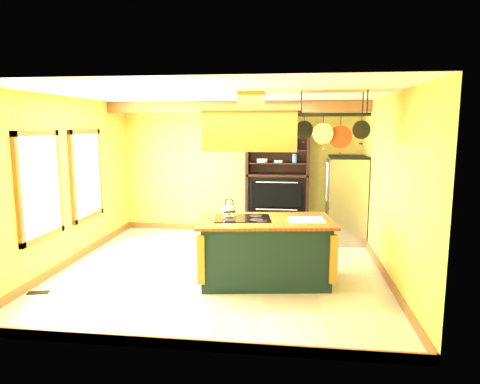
% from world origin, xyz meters
% --- Properties ---
extents(floor, '(5.00, 5.00, 0.00)m').
position_xyz_m(floor, '(0.00, 0.00, 0.00)').
color(floor, beige).
rests_on(floor, ground).
extents(ceiling, '(5.00, 5.00, 0.00)m').
position_xyz_m(ceiling, '(0.00, 0.00, 2.70)').
color(ceiling, white).
rests_on(ceiling, wall_back).
extents(wall_back, '(5.00, 0.02, 2.70)m').
position_xyz_m(wall_back, '(0.00, 2.50, 1.35)').
color(wall_back, gold).
rests_on(wall_back, floor).
extents(wall_front, '(5.00, 0.02, 2.70)m').
position_xyz_m(wall_front, '(0.00, -2.50, 1.35)').
color(wall_front, gold).
rests_on(wall_front, floor).
extents(wall_left, '(0.02, 5.00, 2.70)m').
position_xyz_m(wall_left, '(-2.50, 0.00, 1.35)').
color(wall_left, gold).
rests_on(wall_left, floor).
extents(wall_right, '(0.02, 5.00, 2.70)m').
position_xyz_m(wall_right, '(2.50, 0.00, 1.35)').
color(wall_right, gold).
rests_on(wall_right, floor).
extents(ceiling_beam, '(5.00, 0.15, 0.20)m').
position_xyz_m(ceiling_beam, '(0.00, 1.70, 2.59)').
color(ceiling_beam, brown).
rests_on(ceiling_beam, ceiling).
extents(window_near, '(0.06, 1.06, 1.56)m').
position_xyz_m(window_near, '(-2.47, -0.80, 1.40)').
color(window_near, brown).
rests_on(window_near, wall_left).
extents(window_far, '(0.06, 1.06, 1.56)m').
position_xyz_m(window_far, '(-2.47, 0.60, 1.40)').
color(window_far, brown).
rests_on(window_far, wall_left).
extents(kitchen_island, '(2.04, 1.32, 1.11)m').
position_xyz_m(kitchen_island, '(0.71, -0.46, 0.47)').
color(kitchen_island, '#13272D').
rests_on(kitchen_island, floor).
extents(range_hood, '(1.34, 0.76, 0.80)m').
position_xyz_m(range_hood, '(0.51, -0.46, 2.23)').
color(range_hood, '#C78331').
rests_on(range_hood, ceiling).
extents(pot_rack, '(0.99, 0.47, 0.77)m').
position_xyz_m(pot_rack, '(1.62, -0.46, 2.30)').
color(pot_rack, black).
rests_on(pot_rack, ceiling).
extents(refrigerator, '(0.71, 0.84, 1.63)m').
position_xyz_m(refrigerator, '(2.13, 1.90, 0.79)').
color(refrigerator, '#95999D').
rests_on(refrigerator, floor).
extents(hutch, '(1.26, 0.57, 2.23)m').
position_xyz_m(hutch, '(0.79, 2.26, 0.87)').
color(hutch, black).
rests_on(hutch, floor).
extents(floor_register, '(0.30, 0.20, 0.01)m').
position_xyz_m(floor_register, '(-2.30, -1.28, 0.01)').
color(floor_register, black).
rests_on(floor_register, floor).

